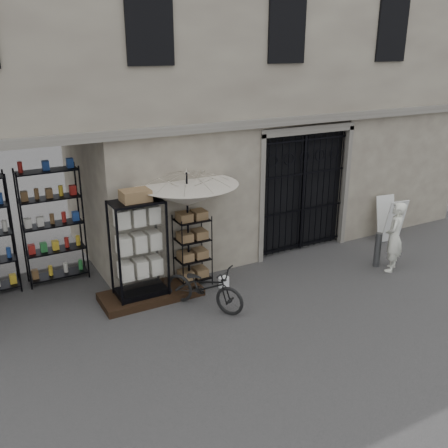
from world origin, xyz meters
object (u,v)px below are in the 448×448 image
wire_rack (193,251)px  bicycle (204,307)px  display_cabinet (139,253)px  white_bucket (224,282)px  steel_bollard (378,250)px  shopkeeper (390,270)px  market_umbrella (187,189)px  easel_sign (390,219)px

wire_rack → bicycle: wire_rack is taller
display_cabinet → white_bucket: (1.71, -0.28, -0.90)m
steel_bollard → shopkeeper: 0.53m
shopkeeper → market_umbrella: bearing=-54.2°
display_cabinet → wire_rack: 1.27m
bicycle → easel_sign: 5.89m
white_bucket → easel_sign: (5.04, 0.27, 0.48)m
bicycle → white_bucket: bearing=5.2°
display_cabinet → bicycle: 1.64m
market_umbrella → steel_bollard: market_umbrella is taller
display_cabinet → easel_sign: size_ratio=1.83×
display_cabinet → easel_sign: (6.76, -0.01, -0.42)m
market_umbrella → steel_bollard: (4.19, -1.21, -1.71)m
bicycle → shopkeeper: 4.51m
steel_bollard → easel_sign: bearing=35.4°
display_cabinet → bicycle: size_ratio=1.23×
wire_rack → easel_sign: wire_rack is taller
bicycle → shopkeeper: (4.48, -0.49, 0.00)m
display_cabinet → wire_rack: display_cabinet is taller
wire_rack → easel_sign: 5.54m
white_bucket → easel_sign: easel_sign is taller
wire_rack → bicycle: (-0.26, -1.05, -0.75)m
display_cabinet → shopkeeper: 5.70m
white_bucket → market_umbrella: bearing=143.2°
wire_rack → easel_sign: (5.53, -0.20, -0.16)m
white_bucket → bicycle: bearing=-142.1°
shopkeeper → wire_rack: bearing=-54.9°
white_bucket → bicycle: size_ratio=0.14×
wire_rack → market_umbrella: market_umbrella is taller
easel_sign → white_bucket: bearing=-169.2°
market_umbrella → white_bucket: size_ratio=12.69×
display_cabinet → steel_bollard: display_cabinet is taller
easel_sign → bicycle: bearing=-163.9°
display_cabinet → market_umbrella: 1.58m
wire_rack → shopkeeper: size_ratio=0.96×
bicycle → shopkeeper: bearing=-39.0°
wire_rack → white_bucket: bearing=-66.5°
market_umbrella → bicycle: (-0.16, -1.03, -2.12)m
wire_rack → easel_sign: size_ratio=1.34×
bicycle → display_cabinet: bearing=105.6°
market_umbrella → easel_sign: 5.84m
shopkeeper → easel_sign: 1.97m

